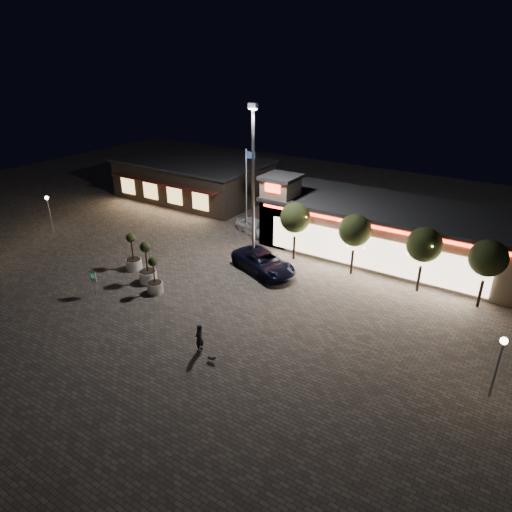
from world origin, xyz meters
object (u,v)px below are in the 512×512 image
Objects in this scene: pedestrian at (199,338)px; planter_left at (133,258)px; valet_sign at (93,278)px; white_sedan at (254,226)px; planter_mid at (148,270)px; pickup_truck at (264,262)px.

pedestrian is 12.29m from planter_left.
planter_left reaches higher than valet_sign.
planter_left is at bearing -177.58° from white_sedan.
white_sedan is at bearing 84.12° from planter_mid.
planter_left is (-3.75, -11.41, 0.22)m from white_sedan.
planter_left is 0.95× the size of planter_mid.
planter_left is at bearing 141.97° from pickup_truck.
pickup_truck reaches higher than white_sedan.
planter_left is (-8.73, -5.14, 0.13)m from pickup_truck.
white_sedan is (-4.97, 6.27, -0.09)m from pickup_truck.
valet_sign is at bearing 161.51° from pickup_truck.
planter_left is 2.65m from planter_mid.
white_sedan is at bearing 79.27° from valet_sign.
planter_mid reaches higher than pickup_truck.
white_sedan is 12.40m from planter_mid.
white_sedan is 1.39× the size of planter_left.
valet_sign reaches higher than white_sedan.
valet_sign reaches higher than pickup_truck.
planter_mid is at bearing -20.47° from planter_left.
pedestrian is at bearing -135.99° from white_sedan.
pedestrian reaches higher than white_sedan.
pedestrian is at bearing -27.70° from planter_mid.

